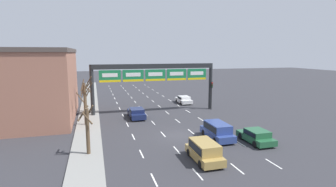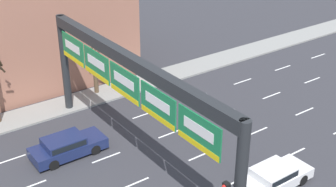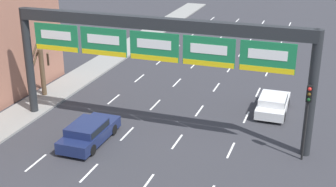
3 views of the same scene
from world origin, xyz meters
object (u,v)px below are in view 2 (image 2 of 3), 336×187
(car_white, at_px, (275,176))
(car_navy, at_px, (67,146))
(tree_bare_third, at_px, (95,68))
(sign_gantry, at_px, (129,80))

(car_white, bearing_deg, car_navy, -139.84)
(car_navy, relative_size, car_white, 1.07)
(car_white, xyz_separation_m, tree_bare_third, (-16.64, -2.52, 1.57))
(sign_gantry, xyz_separation_m, car_navy, (-3.29, -2.75, -4.99))
(sign_gantry, height_order, car_navy, sign_gantry)
(car_white, distance_m, tree_bare_third, 16.90)
(car_navy, relative_size, tree_bare_third, 0.98)
(sign_gantry, height_order, tree_bare_third, sign_gantry)
(car_navy, height_order, car_white, car_navy)
(tree_bare_third, bearing_deg, car_white, 8.62)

